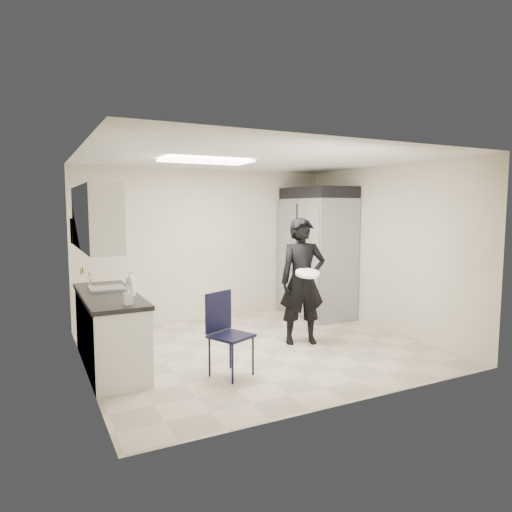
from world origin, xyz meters
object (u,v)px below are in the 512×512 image
lower_counter (110,332)px  folding_chair (231,336)px  commercial_fridge (317,258)px  man_tuxedo (302,281)px

lower_counter → folding_chair: (1.20, -0.98, 0.04)m
commercial_fridge → man_tuxedo: bearing=-131.1°
lower_counter → man_tuxedo: bearing=-5.4°
lower_counter → folding_chair: size_ratio=2.02×
lower_counter → man_tuxedo: man_tuxedo is taller
folding_chair → commercial_fridge: bearing=14.1°
commercial_fridge → folding_chair: size_ratio=2.23×
commercial_fridge → folding_chair: (-2.58, -2.05, -0.58)m
folding_chair → man_tuxedo: size_ratio=0.52×
lower_counter → folding_chair: bearing=-39.3°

